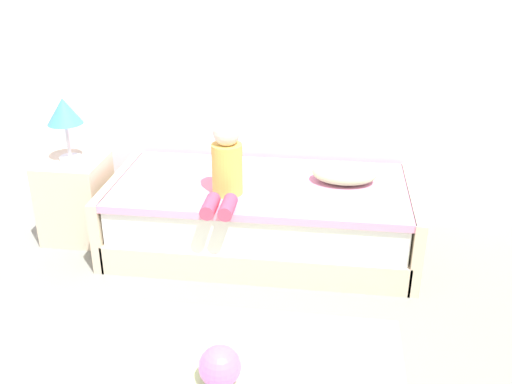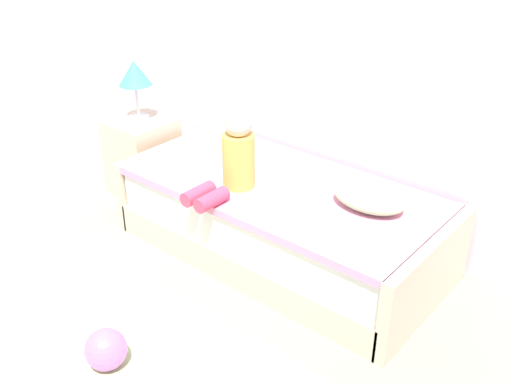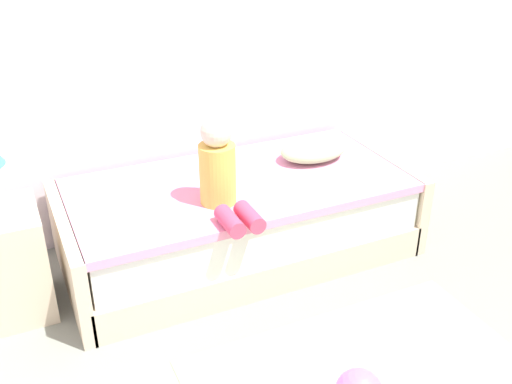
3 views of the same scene
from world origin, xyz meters
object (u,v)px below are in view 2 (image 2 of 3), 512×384
Objects in this scene: bed at (281,220)px; pillow at (369,197)px; table_lamp at (135,76)px; child_figure at (233,158)px; nightstand at (143,156)px; toy_ball at (106,349)px.

bed is 0.65m from pillow.
table_lamp is at bearing -179.80° from bed.
table_lamp is at bearing -176.87° from pillow.
child_figure is at bearing -156.64° from pillow.
child_figure is (-0.20, -0.23, 0.46)m from bed.
bed is at bearing 0.20° from table_lamp.
nightstand is 1.36× the size of pillow.
toy_ball is (0.17, -1.16, -0.60)m from child_figure.
table_lamp reaches higher than nightstand.
pillow reaches higher than bed.
child_figure reaches higher than nightstand.
table_lamp is at bearing 133.72° from toy_ball.
pillow is at bearing 68.27° from toy_ball.
table_lamp reaches higher than pillow.
table_lamp is 1.02× the size of pillow.
child_figure is at bearing -130.88° from bed.
nightstand reaches higher than toy_ball.
child_figure reaches higher than bed.
table_lamp reaches higher than child_figure.
nightstand is 1.18× the size of child_figure.
nightstand is at bearing -179.80° from bed.
pillow is at bearing 23.36° from child_figure.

